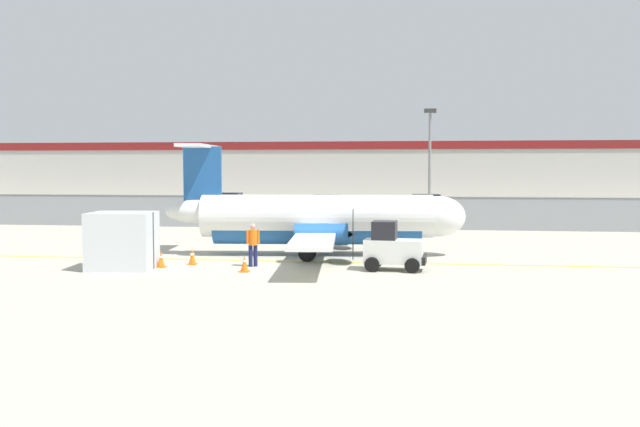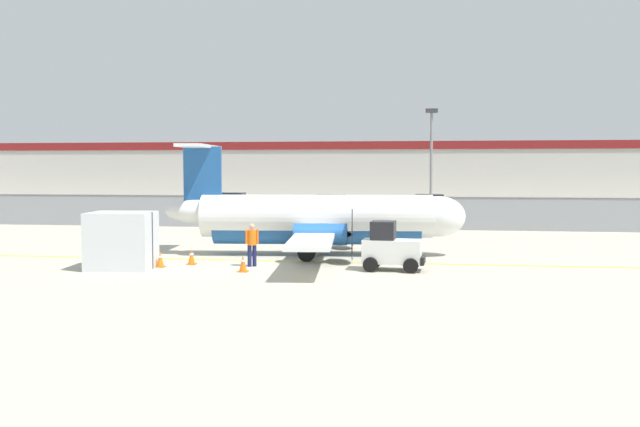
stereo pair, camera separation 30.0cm
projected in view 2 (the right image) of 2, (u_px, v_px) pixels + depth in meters
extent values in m
plane|color=#B2AD99|center=(310.00, 269.00, 27.62)|extent=(140.00, 140.00, 0.00)
cube|color=yellow|center=(318.00, 262.00, 29.59)|extent=(84.00, 0.20, 0.01)
cube|color=gray|center=(355.00, 213.00, 45.33)|extent=(98.00, 0.04, 2.00)
cylinder|color=slate|center=(355.00, 197.00, 45.26)|extent=(98.00, 0.10, 0.10)
cube|color=#38383A|center=(369.00, 216.00, 56.74)|extent=(98.00, 17.00, 0.12)
cube|color=beige|center=(382.00, 174.00, 74.80)|extent=(91.00, 8.00, 6.50)
cube|color=maroon|center=(380.00, 145.00, 70.67)|extent=(91.00, 0.20, 0.80)
cylinder|color=white|center=(317.00, 216.00, 31.74)|extent=(10.39, 2.83, 1.90)
ellipsoid|color=white|center=(438.00, 217.00, 31.46)|extent=(2.52, 2.01, 1.80)
ellipsoid|color=white|center=(197.00, 211.00, 32.01)|extent=(2.98, 1.31, 1.05)
cylinder|color=#1E5193|center=(317.00, 228.00, 31.78)|extent=(9.30, 2.32, 1.48)
cube|color=white|center=(319.00, 229.00, 31.78)|extent=(3.06, 16.08, 0.18)
cylinder|color=#1E5193|center=(326.00, 224.00, 34.36)|extent=(2.27, 1.10, 0.90)
cone|color=black|center=(350.00, 224.00, 34.30)|extent=(0.49, 0.48, 0.44)
cylinder|color=#262626|center=(353.00, 224.00, 34.29)|extent=(0.23, 2.09, 2.10)
cylinder|color=#1E5193|center=(320.00, 234.00, 29.17)|extent=(2.27, 1.10, 0.90)
cone|color=black|center=(348.00, 234.00, 29.11)|extent=(0.49, 0.48, 0.44)
cylinder|color=#262626|center=(352.00, 234.00, 29.11)|extent=(0.23, 2.09, 2.10)
cube|color=#1E5193|center=(203.00, 181.00, 31.91)|extent=(1.71, 0.34, 3.10)
cube|color=white|center=(199.00, 147.00, 31.82)|extent=(1.54, 4.88, 0.14)
cylinder|color=#59595B|center=(398.00, 238.00, 31.62)|extent=(0.15, 0.15, 0.97)
cylinder|color=black|center=(398.00, 249.00, 31.65)|extent=(0.62, 0.27, 0.60)
cylinder|color=#59595B|center=(313.00, 232.00, 34.02)|extent=(0.15, 0.15, 0.90)
cylinder|color=black|center=(313.00, 241.00, 34.05)|extent=(0.78, 0.29, 0.76)
cylinder|color=#59595B|center=(307.00, 242.00, 29.62)|extent=(0.15, 0.15, 0.90)
cylinder|color=black|center=(307.00, 252.00, 29.65)|extent=(0.78, 0.29, 0.76)
cube|color=silver|center=(392.00, 251.00, 27.07)|extent=(2.27, 1.24, 0.90)
cube|color=black|center=(383.00, 230.00, 27.09)|extent=(0.96, 1.06, 0.70)
cube|color=black|center=(423.00, 260.00, 26.85)|extent=(0.23, 1.11, 0.30)
cylinder|color=black|center=(413.00, 262.00, 27.53)|extent=(0.57, 0.22, 0.56)
cylinder|color=black|center=(411.00, 266.00, 26.36)|extent=(0.57, 0.22, 0.56)
cylinder|color=black|center=(375.00, 261.00, 27.84)|extent=(0.57, 0.22, 0.56)
cylinder|color=black|center=(370.00, 265.00, 26.67)|extent=(0.57, 0.22, 0.56)
cylinder|color=#191E4C|center=(254.00, 256.00, 28.23)|extent=(0.22, 0.22, 0.85)
cylinder|color=#191E4C|center=(250.00, 256.00, 28.16)|extent=(0.22, 0.22, 0.85)
cylinder|color=orange|center=(252.00, 238.00, 28.15)|extent=(0.46, 0.46, 0.60)
cylinder|color=orange|center=(257.00, 237.00, 28.22)|extent=(0.14, 0.14, 0.55)
cylinder|color=orange|center=(246.00, 237.00, 28.07)|extent=(0.14, 0.14, 0.55)
sphere|color=tan|center=(252.00, 226.00, 28.12)|extent=(0.22, 0.22, 0.22)
cube|color=silver|center=(122.00, 241.00, 27.48)|extent=(2.60, 2.24, 2.20)
cube|color=#333338|center=(122.00, 241.00, 27.48)|extent=(2.43, 0.33, 2.20)
cube|color=orange|center=(192.00, 264.00, 28.76)|extent=(0.36, 0.36, 0.04)
cone|color=orange|center=(192.00, 256.00, 28.74)|extent=(0.28, 0.28, 0.60)
cylinder|color=white|center=(192.00, 254.00, 28.74)|extent=(0.17, 0.17, 0.08)
cube|color=orange|center=(306.00, 253.00, 32.37)|extent=(0.36, 0.36, 0.04)
cone|color=orange|center=(306.00, 246.00, 32.35)|extent=(0.28, 0.28, 0.60)
cylinder|color=white|center=(306.00, 244.00, 32.35)|extent=(0.17, 0.17, 0.08)
cube|color=orange|center=(160.00, 267.00, 28.00)|extent=(0.36, 0.36, 0.04)
cone|color=orange|center=(160.00, 259.00, 27.98)|extent=(0.28, 0.28, 0.60)
cylinder|color=white|center=(160.00, 257.00, 27.97)|extent=(0.17, 0.17, 0.08)
cube|color=orange|center=(243.00, 271.00, 26.75)|extent=(0.36, 0.36, 0.04)
cone|color=orange|center=(243.00, 263.00, 26.73)|extent=(0.28, 0.28, 0.60)
cylinder|color=white|center=(243.00, 261.00, 26.73)|extent=(0.17, 0.17, 0.08)
cube|color=red|center=(230.00, 203.00, 62.68)|extent=(4.22, 1.74, 0.80)
cube|color=#262D38|center=(232.00, 196.00, 62.61)|extent=(2.21, 1.58, 0.56)
cylinder|color=black|center=(212.00, 207.00, 62.03)|extent=(0.60, 0.21, 0.60)
cylinder|color=black|center=(218.00, 206.00, 63.80)|extent=(0.60, 0.21, 0.60)
cylinder|color=black|center=(243.00, 208.00, 61.60)|extent=(0.60, 0.21, 0.60)
cylinder|color=black|center=(248.00, 207.00, 63.37)|extent=(0.60, 0.21, 0.60)
cube|color=black|center=(328.00, 206.00, 57.72)|extent=(4.33, 2.06, 0.80)
cube|color=#262D38|center=(329.00, 198.00, 57.64)|extent=(2.33, 1.75, 0.56)
cylinder|color=black|center=(308.00, 211.00, 57.19)|extent=(0.62, 0.25, 0.60)
cylinder|color=black|center=(313.00, 210.00, 58.94)|extent=(0.62, 0.25, 0.60)
cylinder|color=black|center=(342.00, 211.00, 56.55)|extent=(0.62, 0.25, 0.60)
cylinder|color=black|center=(347.00, 210.00, 58.30)|extent=(0.62, 0.25, 0.60)
cube|color=#B28C19|center=(431.00, 206.00, 58.85)|extent=(4.35, 2.12, 0.80)
cube|color=#262D38|center=(429.00, 198.00, 58.81)|extent=(2.35, 1.77, 0.56)
cylinder|color=black|center=(446.00, 209.00, 59.71)|extent=(0.62, 0.26, 0.60)
cylinder|color=black|center=(449.00, 210.00, 57.91)|extent=(0.62, 0.26, 0.60)
cylinder|color=black|center=(413.00, 209.00, 59.83)|extent=(0.62, 0.26, 0.60)
cylinder|color=black|center=(415.00, 210.00, 58.03)|extent=(0.62, 0.26, 0.60)
cube|color=silver|center=(537.00, 212.00, 50.23)|extent=(4.26, 1.85, 0.80)
cube|color=#262D38|center=(540.00, 203.00, 50.17)|extent=(2.26, 1.64, 0.56)
cylinder|color=black|center=(519.00, 218.00, 49.51)|extent=(0.61, 0.22, 0.60)
cylinder|color=black|center=(515.00, 216.00, 51.30)|extent=(0.61, 0.22, 0.60)
cylinder|color=black|center=(561.00, 218.00, 49.21)|extent=(0.61, 0.22, 0.60)
cylinder|color=black|center=(555.00, 216.00, 51.00)|extent=(0.61, 0.22, 0.60)
cylinder|color=slate|center=(431.00, 175.00, 40.91)|extent=(0.16, 0.16, 7.00)
cube|color=#333333|center=(432.00, 111.00, 40.67)|extent=(0.70, 0.30, 0.24)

